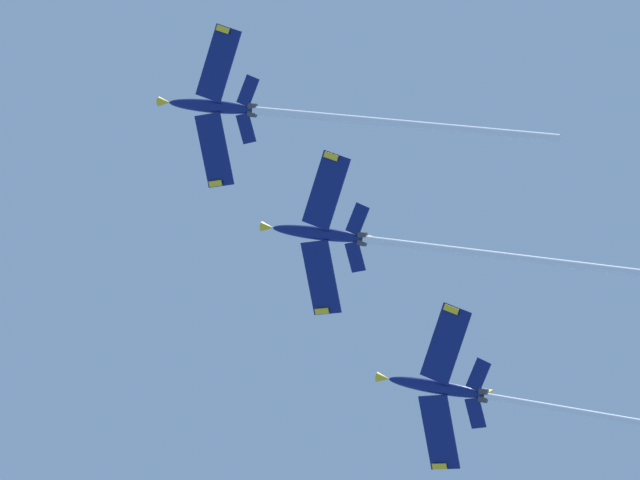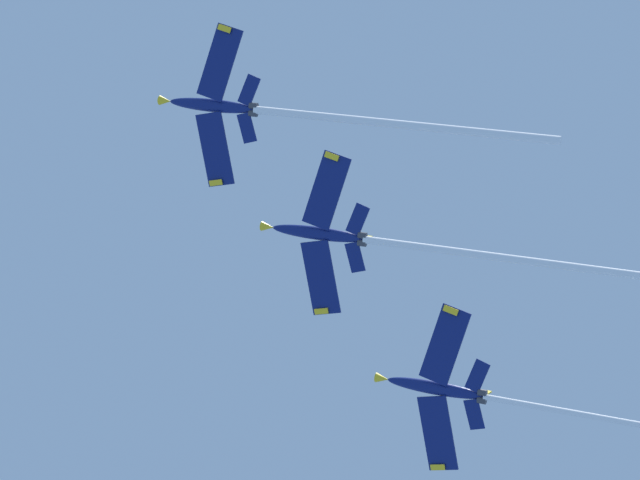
# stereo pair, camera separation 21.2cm
# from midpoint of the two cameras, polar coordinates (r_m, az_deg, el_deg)

# --- Properties ---
(jet_lead) EXTENTS (38.79, 31.57, 23.61)m
(jet_lead) POSITION_cam_midpoint_polar(r_m,az_deg,el_deg) (172.81, -1.20, 5.00)
(jet_lead) COLOR navy
(jet_second) EXTENTS (42.98, 34.44, 23.73)m
(jet_second) POSITION_cam_midpoint_polar(r_m,az_deg,el_deg) (169.26, 3.48, -0.21)
(jet_second) COLOR navy
(jet_third) EXTENTS (46.54, 37.02, 27.45)m
(jet_third) POSITION_cam_midpoint_polar(r_m,az_deg,el_deg) (166.80, 7.84, -6.38)
(jet_third) COLOR navy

